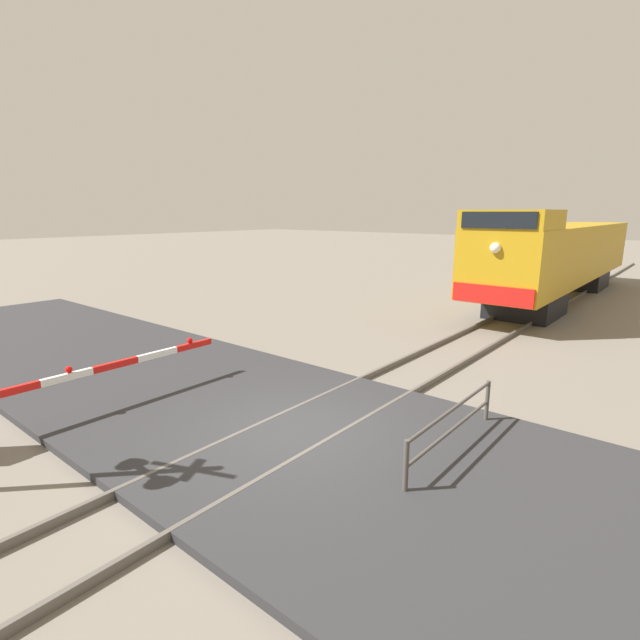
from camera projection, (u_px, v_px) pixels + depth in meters
ground_plane at (295, 437)px, 9.01m from camera, size 160.00×160.00×0.00m
rail_track_left at (268, 423)px, 9.44m from camera, size 0.08×80.00×0.15m
rail_track_right at (324, 445)px, 8.55m from camera, size 0.08×80.00×0.15m
road_surface at (295, 433)px, 9.00m from camera, size 36.00×6.38×0.15m
locomotive at (559, 255)px, 22.45m from camera, size 2.91×17.81×4.24m
crossing_gate at (15, 403)px, 8.73m from camera, size 0.36×5.72×1.19m
guard_railing at (453, 424)px, 8.12m from camera, size 0.08×3.27×0.95m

